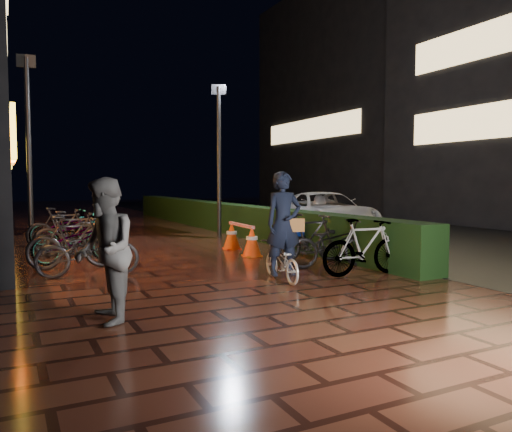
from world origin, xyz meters
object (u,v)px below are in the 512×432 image
bystander_person (105,251)px  cyclist (283,241)px  traffic_barrier (241,238)px  van (324,213)px  cart_assembly (293,231)px

bystander_person → cyclist: bearing=113.7°
traffic_barrier → van: bearing=32.2°
traffic_barrier → cart_assembly: size_ratio=1.70×
cyclist → traffic_barrier: bearing=76.5°
van → cyclist: 8.23m
bystander_person → van: bystander_person is taller
bystander_person → cyclist: (3.27, 1.29, -0.19)m
bystander_person → van: bearing=134.1°
traffic_barrier → cyclist: bearing=-103.5°
cyclist → traffic_barrier: cyclist is taller
van → cart_assembly: size_ratio=4.74×
van → bystander_person: bearing=-125.9°
cyclist → cart_assembly: bearing=55.8°
van → traffic_barrier: bearing=-135.6°
bystander_person → cart_assembly: (5.20, 4.12, -0.37)m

